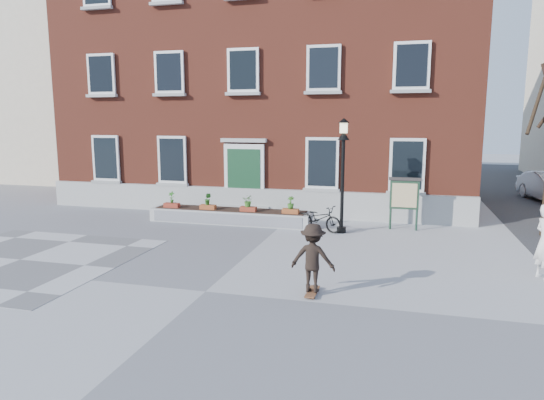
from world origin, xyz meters
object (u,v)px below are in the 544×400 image
(bicycle, at_px, (319,218))
(skateboarder, at_px, (313,258))
(lamp_post, at_px, (343,160))
(notice_board, at_px, (404,195))

(bicycle, relative_size, skateboarder, 1.08)
(bicycle, distance_m, lamp_post, 2.23)
(notice_board, bearing_deg, lamp_post, -153.86)
(lamp_post, bearing_deg, bicycle, 176.56)
(bicycle, distance_m, notice_board, 3.12)
(bicycle, xyz_separation_m, lamp_post, (0.79, -0.05, 2.08))
(bicycle, bearing_deg, lamp_post, -72.18)
(notice_board, bearing_deg, skateboarder, -105.21)
(notice_board, xyz_separation_m, skateboarder, (-1.96, -7.20, -0.42))
(bicycle, relative_size, lamp_post, 0.44)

